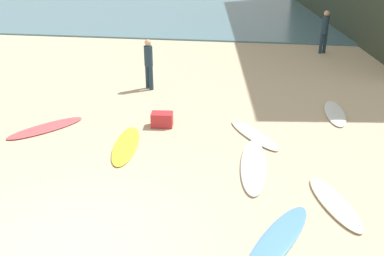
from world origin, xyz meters
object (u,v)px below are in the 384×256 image
beach_cooler (162,120)px  surfboard_3 (126,145)px  surfboard_2 (46,128)px  beachgoer_near (149,62)px  surfboard_1 (254,165)px  surfboard_0 (335,203)px  beachgoer_mid (325,29)px  surfboard_6 (335,113)px  surfboard_4 (278,239)px  surfboard_5 (254,135)px

beach_cooler → surfboard_3: bearing=-115.4°
surfboard_2 → beachgoer_near: size_ratio=1.25×
surfboard_1 → beach_cooler: (-2.49, 1.90, 0.15)m
surfboard_0 → surfboard_3: (-4.68, 1.84, -0.01)m
beachgoer_mid → beach_cooler: (-5.34, -8.75, -0.84)m
surfboard_1 → surfboard_0: bearing=140.5°
surfboard_6 → beachgoer_near: bearing=-12.7°
surfboard_4 → surfboard_5: surfboard_5 is taller
surfboard_5 → beach_cooler: bearing=-40.5°
surfboard_5 → beachgoer_mid: bearing=-141.9°
surfboard_1 → surfboard_2: (-5.54, 1.27, -0.01)m
beachgoer_near → surfboard_2: bearing=101.3°
surfboard_1 → beach_cooler: size_ratio=4.48×
surfboard_6 → beach_cooler: (-4.79, -1.54, 0.16)m
surfboard_5 → surfboard_6: (2.31, 1.81, 0.00)m
surfboard_0 → surfboard_4: surfboard_0 is taller
surfboard_0 → beachgoer_near: bearing=-68.7°
surfboard_2 → beach_cooler: bearing=51.4°
surfboard_3 → surfboard_6: size_ratio=1.08×
beachgoer_near → beachgoer_mid: (6.40, 5.77, 0.10)m
surfboard_5 → beachgoer_near: (-3.53, 3.24, 0.90)m
surfboard_0 → surfboard_6: surfboard_0 is taller
beachgoer_near → beach_cooler: bearing=149.8°
surfboard_6 → beachgoer_near: (-5.84, 1.43, 0.90)m
surfboard_4 → beachgoer_mid: size_ratio=1.23×
beachgoer_mid → surfboard_6: bearing=-123.5°
beachgoer_mid → surfboard_2: bearing=-161.0°
surfboard_1 → surfboard_5: bearing=-90.1°
surfboard_4 → surfboard_5: (-0.46, 4.12, 0.01)m
surfboard_6 → beach_cooler: beach_cooler is taller
surfboard_3 → surfboard_2: bearing=-22.7°
surfboard_3 → beachgoer_near: beachgoer_near is taller
surfboard_2 → surfboard_0: bearing=20.1°
surfboard_2 → beach_cooler: 3.12m
surfboard_6 → surfboard_5: bearing=39.2°
surfboard_4 → beachgoer_mid: beachgoer_mid is taller
surfboard_5 → surfboard_0: bearing=84.4°
surfboard_2 → beachgoer_mid: bearing=87.9°
surfboard_5 → surfboard_6: same height
surfboard_3 → beach_cooler: (0.63, 1.33, 0.16)m
surfboard_2 → beachgoer_mid: beachgoer_mid is taller
surfboard_1 → surfboard_4: surfboard_1 is taller
surfboard_1 → surfboard_6: surfboard_1 is taller
surfboard_4 → beachgoer_near: (-3.98, 7.37, 0.90)m
beach_cooler → surfboard_2: bearing=-168.4°
beachgoer_near → surfboard_4: bearing=158.7°
beach_cooler → surfboard_1: bearing=-37.3°
surfboard_2 → beachgoer_near: bearing=100.7°
surfboard_3 → beach_cooler: 1.48m
surfboard_4 → beach_cooler: bearing=149.8°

